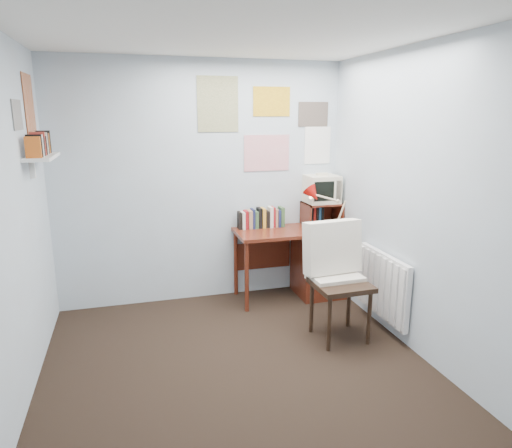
{
  "coord_description": "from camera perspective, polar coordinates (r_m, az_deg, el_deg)",
  "views": [
    {
      "loc": [
        -0.75,
        -2.93,
        1.96
      ],
      "look_at": [
        0.35,
        0.93,
        0.98
      ],
      "focal_mm": 32.0,
      "sensor_mm": 36.0,
      "label": 1
    }
  ],
  "objects": [
    {
      "name": "ground",
      "position": [
        3.6,
        -1.37,
        -19.3
      ],
      "size": [
        3.5,
        3.5,
        0.0
      ],
      "primitive_type": "plane",
      "color": "black",
      "rests_on": "ground"
    },
    {
      "name": "back_wall",
      "position": [
        4.79,
        -6.73,
        5.04
      ],
      "size": [
        3.0,
        0.02,
        2.5
      ],
      "primitive_type": "cube",
      "color": "#A6B3BE",
      "rests_on": "ground"
    },
    {
      "name": "left_wall",
      "position": [
        3.11,
        -29.38,
        -1.35
      ],
      "size": [
        0.02,
        3.5,
        2.5
      ],
      "primitive_type": "cube",
      "color": "#A6B3BE",
      "rests_on": "ground"
    },
    {
      "name": "right_wall",
      "position": [
        3.76,
        21.23,
        1.84
      ],
      "size": [
        0.02,
        3.5,
        2.5
      ],
      "primitive_type": "cube",
      "color": "#A6B3BE",
      "rests_on": "ground"
    },
    {
      "name": "ceiling",
      "position": [
        3.07,
        -1.66,
        23.77
      ],
      "size": [
        3.0,
        3.5,
        0.02
      ],
      "primitive_type": "cube",
      "color": "white",
      "rests_on": "back_wall"
    },
    {
      "name": "desk",
      "position": [
        5.05,
        7.31,
        -4.37
      ],
      "size": [
        1.2,
        0.55,
        0.76
      ],
      "color": "#612516",
      "rests_on": "ground"
    },
    {
      "name": "desk_chair",
      "position": [
        4.08,
        10.56,
        -7.48
      ],
      "size": [
        0.53,
        0.51,
        1.01
      ],
      "primitive_type": "cube",
      "rotation": [
        0.0,
        0.0,
        0.03
      ],
      "color": "black",
      "rests_on": "ground"
    },
    {
      "name": "desk_lamp",
      "position": [
        4.81,
        10.89,
        1.55
      ],
      "size": [
        0.32,
        0.29,
        0.43
      ],
      "primitive_type": "cube",
      "rotation": [
        0.0,
        0.0,
        0.11
      ],
      "color": "#AD0F0B",
      "rests_on": "desk"
    },
    {
      "name": "tv_riser",
      "position": [
        5.07,
        8.22,
        1.28
      ],
      "size": [
        0.4,
        0.3,
        0.25
      ],
      "primitive_type": "cube",
      "color": "#612516",
      "rests_on": "desk"
    },
    {
      "name": "crt_tv",
      "position": [
        5.04,
        8.2,
        4.52
      ],
      "size": [
        0.34,
        0.32,
        0.32
      ],
      "primitive_type": "cube",
      "rotation": [
        0.0,
        0.0,
        0.01
      ],
      "color": "beige",
      "rests_on": "tv_riser"
    },
    {
      "name": "book_row",
      "position": [
        4.92,
        1.16,
        0.87
      ],
      "size": [
        0.6,
        0.14,
        0.22
      ],
      "primitive_type": "cube",
      "color": "#612516",
      "rests_on": "desk"
    },
    {
      "name": "radiator",
      "position": [
        4.4,
        15.59,
        -7.36
      ],
      "size": [
        0.09,
        0.8,
        0.6
      ],
      "primitive_type": "cube",
      "color": "white",
      "rests_on": "right_wall"
    },
    {
      "name": "wall_shelf",
      "position": [
        4.1,
        -25.2,
        7.61
      ],
      "size": [
        0.2,
        0.62,
        0.24
      ],
      "primitive_type": "cube",
      "color": "white",
      "rests_on": "left_wall"
    },
    {
      "name": "posters_back",
      "position": [
        4.89,
        1.38,
        12.37
      ],
      "size": [
        1.2,
        0.01,
        0.9
      ],
      "primitive_type": "cube",
      "color": "white",
      "rests_on": "back_wall"
    },
    {
      "name": "posters_left",
      "position": [
        4.1,
        -27.07,
        12.77
      ],
      "size": [
        0.01,
        0.7,
        0.6
      ],
      "primitive_type": "cube",
      "color": "white",
      "rests_on": "left_wall"
    }
  ]
}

